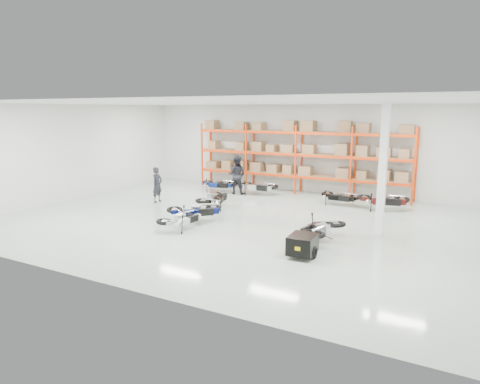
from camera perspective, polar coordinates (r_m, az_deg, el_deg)
The scene contains 14 objects.
room at distance 16.26m, azimuth -0.20°, elevation 3.89°, with size 18.00×18.00×18.00m.
pallet_rack at distance 22.12m, azimuth 7.83°, elevation 5.67°, with size 11.28×0.98×3.62m.
structural_column at distance 15.03m, azimuth 18.48°, elevation 2.75°, with size 0.25×0.25×4.50m, color white.
moto_blue_centre at distance 16.46m, azimuth -5.99°, elevation -2.06°, with size 0.81×1.83×1.12m, color #070E49, non-canonical shape.
moto_silver_left at distance 15.44m, azimuth -7.81°, elevation -3.23°, with size 0.72×1.62×0.99m, color #ADB0B4, non-canonical shape.
moto_black_far_left at distance 18.62m, azimuth -3.44°, elevation -0.50°, with size 0.81×1.83×1.12m, color black, non-canonical shape.
moto_touring_right at distance 14.07m, azimuth 10.60°, elevation -4.39°, with size 0.83×1.87×1.14m, color black, non-canonical shape.
trailer at distance 12.66m, azimuth 8.34°, elevation -6.93°, with size 0.82×1.56×0.65m.
moto_back_a at distance 22.44m, azimuth -2.91°, elevation 1.35°, with size 0.75×1.69×1.04m, color navy, non-canonical shape.
moto_back_b at distance 21.62m, azimuth 2.38°, elevation 1.04°, with size 0.78×1.75×1.07m, color #B5BBBF, non-canonical shape.
moto_back_c at distance 19.79m, azimuth 13.11°, elevation -0.29°, with size 0.72×1.61×0.98m, color black, non-canonical shape.
moto_back_d at distance 19.25m, azimuth 18.60°, elevation -0.65°, with size 0.83×1.87×1.14m, color #410E0D, non-canonical shape.
person_left at distance 20.21m, azimuth -10.97°, elevation 0.96°, with size 0.59×0.39×1.63m, color black.
person_back at distance 21.74m, azimuth -0.44°, elevation 2.29°, with size 0.95×0.74×1.95m, color black.
Camera 1 is at (7.69, -14.19, 4.24)m, focal length 32.00 mm.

